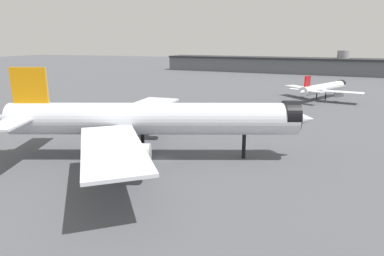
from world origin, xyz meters
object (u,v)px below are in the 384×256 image
(service_truck_front, at_px, (259,120))
(baggage_cart_trailing, at_px, (188,114))
(airliner_near_gate, at_px, (152,119))
(airliner_far_taxiway, at_px, (324,88))

(service_truck_front, bearing_deg, baggage_cart_trailing, 54.34)
(airliner_near_gate, distance_m, service_truck_front, 41.68)
(airliner_near_gate, relative_size, service_truck_front, 11.42)
(airliner_near_gate, relative_size, baggage_cart_trailing, 24.08)
(airliner_near_gate, height_order, service_truck_front, airliner_near_gate)
(service_truck_front, distance_m, baggage_cart_trailing, 24.91)
(service_truck_front, bearing_deg, airliner_far_taxiway, -46.34)
(airliner_near_gate, distance_m, baggage_cart_trailing, 42.06)
(baggage_cart_trailing, bearing_deg, airliner_near_gate, -55.29)
(airliner_far_taxiway, height_order, baggage_cart_trailing, airliner_far_taxiway)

